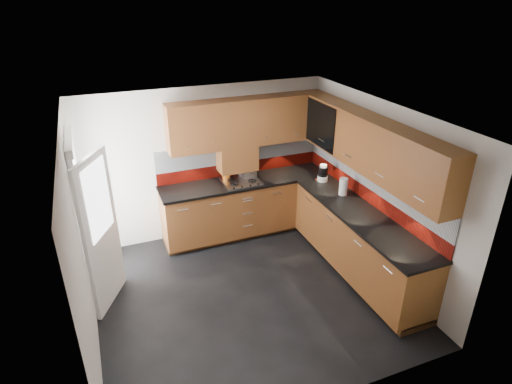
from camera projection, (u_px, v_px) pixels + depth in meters
name	position (u px, v px, depth m)	size (l,w,h in m)	color
room	(247.00, 192.00, 5.04)	(4.00, 3.80, 2.64)	black
base_cabinets	(297.00, 225.00, 6.45)	(2.70, 3.20, 0.95)	#582D13
countertop	(298.00, 197.00, 6.23)	(2.72, 3.22, 0.04)	black
backsplash	(305.00, 171.00, 6.36)	(2.70, 3.20, 0.54)	maroon
upper_cabinets	(310.00, 133.00, 5.95)	(2.50, 3.20, 0.72)	#582D13
extractor_hood	(237.00, 158.00, 6.65)	(0.60, 0.33, 0.40)	#582D13
glass_cabinet	(329.00, 122.00, 6.34)	(0.32, 0.80, 0.66)	black
back_door	(91.00, 225.00, 5.27)	(0.42, 1.19, 2.04)	white
gas_hob	(241.00, 181.00, 6.65)	(0.57, 0.50, 0.04)	silver
utensil_pot	(226.00, 174.00, 6.68)	(0.12, 0.12, 0.42)	#C75E12
toaster	(248.00, 172.00, 6.79)	(0.29, 0.23, 0.19)	silver
food_processor	(323.00, 174.00, 6.64)	(0.16, 0.16, 0.27)	white
paper_towel	(343.00, 187.00, 6.20)	(0.12, 0.12, 0.25)	white
orange_cloth	(320.00, 179.00, 6.73)	(0.13, 0.11, 0.01)	#EE4E1A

